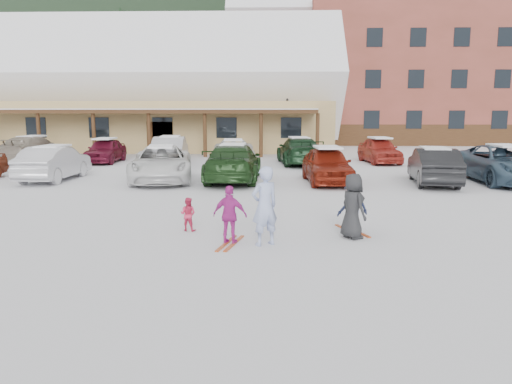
{
  "coord_description": "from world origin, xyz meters",
  "views": [
    {
      "loc": [
        0.68,
        -11.2,
        3.02
      ],
      "look_at": [
        0.3,
        1.0,
        1.0
      ],
      "focal_mm": 35.0,
      "sensor_mm": 36.0,
      "label": 1
    }
  ],
  "objects_px": {
    "toddler_red": "(188,214)",
    "child_magenta": "(230,215)",
    "adult_skier": "(265,206)",
    "bystander_dark": "(353,206)",
    "parked_car_3": "(233,163)",
    "parked_car_8": "(105,150)",
    "parked_car_5": "(434,166)",
    "parked_car_9": "(171,150)",
    "parked_car_4": "(327,165)",
    "parked_car_11": "(299,151)",
    "parked_car_10": "(233,152)",
    "parked_car_2": "(161,164)",
    "day_lodge": "(147,98)",
    "child_navy": "(353,207)",
    "parked_car_7": "(33,149)",
    "parked_car_12": "(380,150)",
    "parked_car_1": "(54,163)",
    "parked_car_6": "(504,164)",
    "alpine_hotel": "(416,50)",
    "lamp_post": "(287,105)"
  },
  "relations": [
    {
      "from": "parked_car_3",
      "to": "parked_car_9",
      "type": "relative_size",
      "value": 1.14
    },
    {
      "from": "parked_car_10",
      "to": "parked_car_12",
      "type": "height_order",
      "value": "parked_car_12"
    },
    {
      "from": "day_lodge",
      "to": "parked_car_11",
      "type": "bearing_deg",
      "value": -45.37
    },
    {
      "from": "bystander_dark",
      "to": "parked_car_9",
      "type": "bearing_deg",
      "value": -2.44
    },
    {
      "from": "parked_car_1",
      "to": "parked_car_10",
      "type": "height_order",
      "value": "parked_car_1"
    },
    {
      "from": "day_lodge",
      "to": "bystander_dark",
      "type": "bearing_deg",
      "value": -67.17
    },
    {
      "from": "parked_car_4",
      "to": "parked_car_1",
      "type": "bearing_deg",
      "value": 174.34
    },
    {
      "from": "lamp_post",
      "to": "parked_car_7",
      "type": "distance_m",
      "value": 17.01
    },
    {
      "from": "day_lodge",
      "to": "child_magenta",
      "type": "bearing_deg",
      "value": -72.75
    },
    {
      "from": "parked_car_5",
      "to": "parked_car_8",
      "type": "height_order",
      "value": "parked_car_5"
    },
    {
      "from": "toddler_red",
      "to": "parked_car_9",
      "type": "bearing_deg",
      "value": -63.11
    },
    {
      "from": "bystander_dark",
      "to": "parked_car_10",
      "type": "xyz_separation_m",
      "value": [
        -4.04,
        15.98,
        -0.08
      ]
    },
    {
      "from": "toddler_red",
      "to": "adult_skier",
      "type": "bearing_deg",
      "value": 160.42
    },
    {
      "from": "parked_car_3",
      "to": "parked_car_8",
      "type": "distance_m",
      "value": 10.85
    },
    {
      "from": "parked_car_5",
      "to": "parked_car_9",
      "type": "bearing_deg",
      "value": -21.83
    },
    {
      "from": "lamp_post",
      "to": "parked_car_12",
      "type": "height_order",
      "value": "lamp_post"
    },
    {
      "from": "alpine_hotel",
      "to": "parked_car_10",
      "type": "distance_m",
      "value": 27.88
    },
    {
      "from": "lamp_post",
      "to": "parked_car_4",
      "type": "relative_size",
      "value": 1.34
    },
    {
      "from": "child_magenta",
      "to": "parked_car_11",
      "type": "distance_m",
      "value": 17.0
    },
    {
      "from": "parked_car_4",
      "to": "parked_car_11",
      "type": "xyz_separation_m",
      "value": [
        -0.79,
        7.1,
        0.0
      ]
    },
    {
      "from": "parked_car_7",
      "to": "parked_car_12",
      "type": "xyz_separation_m",
      "value": [
        20.06,
        0.18,
        -0.03
      ]
    },
    {
      "from": "parked_car_2",
      "to": "day_lodge",
      "type": "bearing_deg",
      "value": 96.06
    },
    {
      "from": "parked_car_3",
      "to": "parked_car_6",
      "type": "relative_size",
      "value": 0.96
    },
    {
      "from": "parked_car_9",
      "to": "parked_car_11",
      "type": "distance_m",
      "value": 7.14
    },
    {
      "from": "toddler_red",
      "to": "child_magenta",
      "type": "xyz_separation_m",
      "value": [
        1.16,
        -1.22,
        0.24
      ]
    },
    {
      "from": "parked_car_5",
      "to": "parked_car_12",
      "type": "xyz_separation_m",
      "value": [
        -0.45,
        8.28,
        -0.02
      ]
    },
    {
      "from": "parked_car_3",
      "to": "parked_car_11",
      "type": "relative_size",
      "value": 1.05
    },
    {
      "from": "parked_car_2",
      "to": "parked_car_3",
      "type": "xyz_separation_m",
      "value": [
        3.07,
        0.05,
        0.04
      ]
    },
    {
      "from": "parked_car_6",
      "to": "parked_car_11",
      "type": "relative_size",
      "value": 1.09
    },
    {
      "from": "parked_car_6",
      "to": "parked_car_8",
      "type": "distance_m",
      "value": 20.67
    },
    {
      "from": "lamp_post",
      "to": "parked_car_3",
      "type": "distance_m",
      "value": 15.57
    },
    {
      "from": "adult_skier",
      "to": "bystander_dark",
      "type": "distance_m",
      "value": 2.18
    },
    {
      "from": "bystander_dark",
      "to": "parked_car_10",
      "type": "distance_m",
      "value": 16.48
    },
    {
      "from": "parked_car_1",
      "to": "parked_car_5",
      "type": "relative_size",
      "value": 1.0
    },
    {
      "from": "parked_car_2",
      "to": "parked_car_10",
      "type": "relative_size",
      "value": 1.08
    },
    {
      "from": "child_navy",
      "to": "child_magenta",
      "type": "distance_m",
      "value": 3.23
    },
    {
      "from": "lamp_post",
      "to": "child_navy",
      "type": "bearing_deg",
      "value": -87.77
    },
    {
      "from": "child_navy",
      "to": "parked_car_8",
      "type": "height_order",
      "value": "parked_car_8"
    },
    {
      "from": "alpine_hotel",
      "to": "adult_skier",
      "type": "height_order",
      "value": "alpine_hotel"
    },
    {
      "from": "child_magenta",
      "to": "parked_car_3",
      "type": "relative_size",
      "value": 0.25
    },
    {
      "from": "alpine_hotel",
      "to": "parked_car_12",
      "type": "bearing_deg",
      "value": -109.91
    },
    {
      "from": "parked_car_2",
      "to": "parked_car_4",
      "type": "bearing_deg",
      "value": -11.68
    },
    {
      "from": "parked_car_9",
      "to": "parked_car_4",
      "type": "bearing_deg",
      "value": 133.63
    },
    {
      "from": "parked_car_7",
      "to": "parked_car_10",
      "type": "height_order",
      "value": "parked_car_7"
    },
    {
      "from": "bystander_dark",
      "to": "parked_car_4",
      "type": "distance_m",
      "value": 9.12
    },
    {
      "from": "parked_car_5",
      "to": "parked_car_3",
      "type": "bearing_deg",
      "value": 4.03
    },
    {
      "from": "toddler_red",
      "to": "parked_car_6",
      "type": "xyz_separation_m",
      "value": [
        11.79,
        8.76,
        0.35
      ]
    },
    {
      "from": "adult_skier",
      "to": "bystander_dark",
      "type": "relative_size",
      "value": 1.16
    },
    {
      "from": "child_navy",
      "to": "parked_car_10",
      "type": "height_order",
      "value": "parked_car_10"
    },
    {
      "from": "parked_car_8",
      "to": "parked_car_3",
      "type": "bearing_deg",
      "value": -43.74
    }
  ]
}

